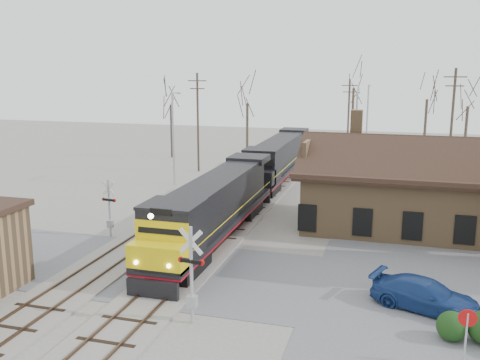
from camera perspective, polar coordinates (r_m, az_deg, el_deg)
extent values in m
plane|color=#9C978D|center=(29.40, -6.24, -9.78)|extent=(140.00, 140.00, 0.00)
cube|color=#5A5A5F|center=(29.39, -6.24, -9.75)|extent=(60.00, 9.00, 0.03)
cube|color=#9C978D|center=(42.94, 1.34, -2.62)|extent=(3.40, 90.00, 0.12)
cube|color=#473323|center=(43.10, 0.42, -2.41)|extent=(0.08, 90.00, 0.14)
cube|color=#473323|center=(42.75, 2.27, -2.54)|extent=(0.08, 90.00, 0.14)
cube|color=#9C978D|center=(44.26, -4.31, -2.20)|extent=(3.40, 90.00, 0.12)
cube|color=#473323|center=(44.49, -5.17, -2.00)|extent=(0.08, 90.00, 0.14)
cube|color=#473323|center=(44.00, -3.43, -2.13)|extent=(0.08, 90.00, 0.14)
cube|color=olive|center=(38.28, 17.82, -2.01)|extent=(14.00, 8.00, 4.00)
cube|color=black|center=(37.85, 18.02, 1.08)|extent=(15.20, 9.20, 0.30)
cube|color=black|center=(35.41, 18.22, 2.00)|extent=(15.00, 4.71, 2.66)
cube|color=black|center=(39.95, 18.02, 3.08)|extent=(15.00, 4.71, 2.66)
cube|color=olive|center=(39.01, 12.31, 5.71)|extent=(0.80, 0.80, 2.20)
cube|color=black|center=(29.00, -6.44, -9.00)|extent=(2.34, 3.74, 0.93)
cube|color=black|center=(39.94, 0.21, -3.06)|extent=(2.34, 3.74, 0.93)
cube|color=black|center=(34.16, -2.58, -4.37)|extent=(2.80, 18.69, 0.33)
cube|color=maroon|center=(34.21, -2.58, -4.70)|extent=(2.82, 18.69, 0.11)
cube|color=black|center=(34.86, -1.99, -1.57)|extent=(2.43, 13.55, 2.62)
cube|color=black|center=(27.56, -7.22, -5.32)|extent=(2.80, 2.62, 2.62)
cube|color=yellow|center=(26.44, -8.54, -7.93)|extent=(2.80, 1.68, 1.31)
cube|color=black|center=(26.16, -9.31, -11.48)|extent=(2.62, 0.25, 0.93)
cylinder|color=#FFF2CC|center=(25.03, -9.51, -3.83)|extent=(0.26, 0.10, 0.26)
cube|color=black|center=(46.56, 2.58, -0.90)|extent=(2.34, 3.74, 0.93)
cube|color=black|center=(58.21, 5.38, 1.65)|extent=(2.34, 3.74, 0.93)
cube|color=black|center=(52.21, 4.15, 1.32)|extent=(2.80, 18.69, 0.33)
cube|color=maroon|center=(52.25, 4.15, 1.10)|extent=(2.82, 18.69, 0.11)
cube|color=black|center=(53.10, 4.44, 3.08)|extent=(2.43, 13.55, 2.62)
cube|color=black|center=(45.32, 2.36, 1.58)|extent=(2.80, 2.62, 2.62)
cube|color=black|center=(43.96, 1.86, 0.20)|extent=(2.80, 1.68, 1.31)
cube|color=black|center=(43.37, 1.54, -1.85)|extent=(2.62, 0.25, 0.93)
cylinder|color=#A5A8AD|center=(23.14, -5.20, -10.12)|extent=(0.15, 0.15, 4.33)
cube|color=silver|center=(22.62, -5.27, -6.56)|extent=(1.13, 0.17, 1.13)
cube|color=silver|center=(22.62, -5.27, -6.56)|extent=(1.13, 0.17, 1.13)
cube|color=black|center=(22.91, -5.23, -8.62)|extent=(0.99, 0.26, 0.16)
cylinder|color=#B20C0C|center=(23.13, -6.31, -8.44)|extent=(0.27, 0.11, 0.26)
cylinder|color=#B20C0C|center=(22.70, -4.13, -8.80)|extent=(0.27, 0.11, 0.26)
cube|color=#A5A8AD|center=(23.62, -5.14, -12.80)|extent=(0.43, 0.32, 0.54)
cylinder|color=#A5A8AD|center=(35.65, -13.76, -2.96)|extent=(0.13, 0.13, 3.79)
cube|color=silver|center=(35.34, -13.87, -0.88)|extent=(0.99, 0.17, 0.99)
cube|color=silver|center=(35.34, -13.87, -0.88)|extent=(0.99, 0.17, 0.99)
cube|color=black|center=(35.51, -13.81, -2.07)|extent=(0.86, 0.26, 0.14)
cylinder|color=#B20C0C|center=(35.25, -13.26, -2.14)|extent=(0.24, 0.11, 0.23)
cylinder|color=#B20C0C|center=(35.76, -14.35, -2.00)|extent=(0.24, 0.11, 0.23)
cube|color=#A5A8AD|center=(35.92, -13.68, -4.56)|extent=(0.38, 0.28, 0.47)
cylinder|color=#A5A8AD|center=(22.02, 22.93, -15.44)|extent=(0.08, 0.08, 2.12)
cylinder|color=#B20C0C|center=(21.65, 23.12, -13.40)|extent=(0.67, 0.05, 0.67)
imported|color=navy|center=(26.21, 19.15, -11.51)|extent=(5.26, 3.52, 1.41)
sphere|color=black|center=(23.90, 21.67, -14.29)|extent=(1.23, 1.23, 1.23)
cylinder|color=#A5A8AD|center=(49.97, -7.13, 4.33)|extent=(0.18, 0.18, 8.64)
cylinder|color=#A5A8AD|center=(50.43, -6.85, 9.22)|extent=(0.12, 1.80, 0.12)
cube|color=#A5A8AD|center=(51.17, -6.50, 9.16)|extent=(0.25, 0.50, 0.12)
cylinder|color=#A5A8AD|center=(46.93, 12.18, 3.83)|extent=(0.18, 0.18, 8.89)
cylinder|color=#A5A8AD|center=(47.44, 12.50, 9.18)|extent=(0.12, 1.80, 0.12)
cube|color=#A5A8AD|center=(48.24, 12.55, 9.10)|extent=(0.25, 0.50, 0.12)
cylinder|color=#A5A8AD|center=(62.83, 13.38, 5.78)|extent=(0.18, 0.18, 8.94)
cylinder|color=#A5A8AD|center=(63.43, 13.62, 9.79)|extent=(0.12, 1.80, 0.12)
cube|color=#A5A8AD|center=(64.24, 13.65, 9.72)|extent=(0.25, 0.50, 0.12)
cylinder|color=#382D23|center=(56.45, -4.51, 6.10)|extent=(0.24, 0.24, 10.29)
cube|color=#382D23|center=(56.18, -4.59, 10.51)|extent=(2.00, 0.10, 0.10)
cube|color=#382D23|center=(56.21, -4.57, 9.70)|extent=(1.60, 0.10, 0.10)
cylinder|color=#382D23|center=(69.03, 11.49, 6.60)|extent=(0.24, 0.24, 9.44)
cube|color=#382D23|center=(68.79, 11.62, 9.85)|extent=(2.00, 0.10, 0.10)
cube|color=#382D23|center=(68.82, 11.59, 9.19)|extent=(1.60, 0.10, 0.10)
cylinder|color=#382D23|center=(52.82, 21.61, 5.18)|extent=(0.24, 0.24, 10.80)
cube|color=#382D23|center=(52.54, 22.00, 10.16)|extent=(2.00, 0.10, 0.10)
cube|color=#382D23|center=(52.56, 21.93, 9.29)|extent=(1.60, 0.10, 0.10)
cylinder|color=#382D23|center=(65.97, -7.31, 5.17)|extent=(0.32, 0.32, 6.40)
cylinder|color=#382D23|center=(66.95, 0.78, 5.41)|extent=(0.32, 0.32, 6.50)
cylinder|color=#382D23|center=(73.67, 11.89, 6.40)|extent=(0.32, 0.32, 8.15)
cylinder|color=#382D23|center=(69.04, 19.13, 5.20)|extent=(0.32, 0.32, 7.10)
cylinder|color=#382D23|center=(66.31, 22.91, 4.43)|extent=(0.32, 0.32, 6.55)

